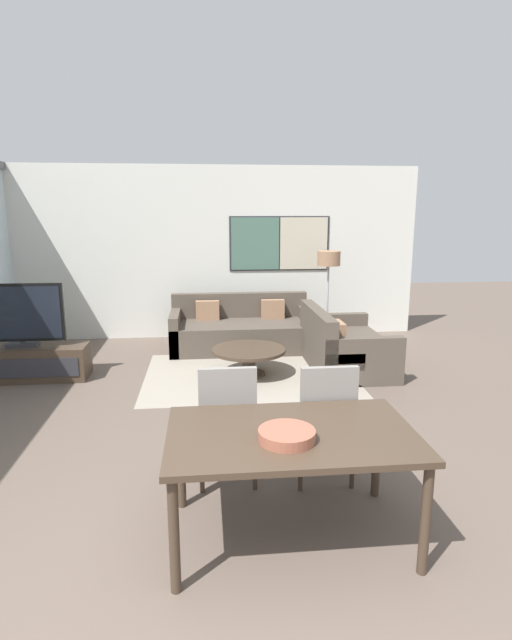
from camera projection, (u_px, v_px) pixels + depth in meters
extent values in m
plane|color=brown|center=(212.00, 635.00, 2.49)|extent=(24.00, 24.00, 0.00)
cube|color=silver|center=(204.00, 253.00, 8.19)|extent=(7.09, 0.06, 2.80)
cube|color=#2D2D33|center=(280.00, 244.00, 8.24)|extent=(1.66, 0.01, 0.89)
cube|color=#4C7060|center=(255.00, 244.00, 8.20)|extent=(0.79, 0.02, 0.85)
cube|color=beige|center=(304.00, 243.00, 8.28)|extent=(0.79, 0.02, 0.85)
cube|color=gray|center=(249.00, 375.00, 6.45)|extent=(2.65, 2.05, 0.01)
cube|color=#423326|center=(25.00, 363.00, 6.26)|extent=(1.55, 0.47, 0.42)
cube|color=#2D2D33|center=(18.00, 369.00, 6.02)|extent=(1.42, 0.01, 0.23)
cube|color=#2D2D33|center=(23.00, 344.00, 6.20)|extent=(0.36, 0.20, 0.05)
cube|color=#2D2D33|center=(22.00, 339.00, 6.19)|extent=(0.06, 0.03, 0.08)
cube|color=black|center=(19.00, 313.00, 6.12)|extent=(1.06, 0.04, 0.72)
cube|color=black|center=(19.00, 313.00, 6.10)|extent=(0.99, 0.01, 0.65)
cube|color=#51473D|center=(242.00, 336.00, 7.62)|extent=(2.14, 0.99, 0.42)
cube|color=#51473D|center=(240.00, 318.00, 7.98)|extent=(2.14, 0.16, 0.81)
cube|color=#51473D|center=(175.00, 332.00, 7.51)|extent=(0.14, 0.99, 0.60)
cube|color=#51473D|center=(306.00, 328.00, 7.70)|extent=(0.14, 0.99, 0.60)
cube|color=#9E7556|center=(208.00, 310.00, 7.72)|extent=(0.36, 0.12, 0.30)
cube|color=#9E7556|center=(273.00, 309.00, 7.82)|extent=(0.36, 0.12, 0.30)
cube|color=#51473D|center=(347.00, 353.00, 6.71)|extent=(0.99, 1.57, 0.42)
cube|color=#51473D|center=(317.00, 339.00, 6.63)|extent=(0.16, 1.57, 0.81)
cube|color=#51473D|center=(364.00, 362.00, 6.00)|extent=(0.99, 0.14, 0.60)
cube|color=#51473D|center=(334.00, 333.00, 7.39)|extent=(0.99, 0.14, 0.60)
cube|color=#9E7556|center=(338.00, 333.00, 6.27)|extent=(0.12, 0.36, 0.30)
cylinder|color=#423326|center=(249.00, 374.00, 6.45)|extent=(0.43, 0.43, 0.03)
cylinder|color=#423326|center=(249.00, 363.00, 6.42)|extent=(0.17, 0.17, 0.31)
cylinder|color=#423326|center=(249.00, 350.00, 6.38)|extent=(0.94, 0.94, 0.04)
cube|color=#423326|center=(291.00, 434.00, 3.10)|extent=(1.54, 0.95, 0.04)
cylinder|color=#423326|center=(174.00, 536.00, 2.71)|extent=(0.06, 0.06, 0.70)
cylinder|color=#423326|center=(426.00, 520.00, 2.85)|extent=(0.06, 0.06, 0.70)
cylinder|color=#423326|center=(181.00, 462.00, 3.51)|extent=(0.06, 0.06, 0.70)
cylinder|color=#423326|center=(377.00, 452.00, 3.65)|extent=(0.06, 0.06, 0.70)
cube|color=gray|center=(227.00, 427.00, 3.88)|extent=(0.46, 0.46, 0.06)
cube|color=gray|center=(228.00, 402.00, 3.62)|extent=(0.42, 0.05, 0.51)
cylinder|color=#423326|center=(202.00, 468.00, 3.72)|extent=(0.04, 0.04, 0.40)
cylinder|color=#423326|center=(255.00, 465.00, 3.76)|extent=(0.04, 0.04, 0.40)
cylinder|color=#423326|center=(202.00, 443.00, 4.11)|extent=(0.04, 0.04, 0.40)
cylinder|color=#423326|center=(250.00, 441.00, 4.15)|extent=(0.04, 0.04, 0.40)
cube|color=gray|center=(321.00, 425.00, 3.91)|extent=(0.46, 0.46, 0.06)
cube|color=gray|center=(329.00, 400.00, 3.65)|extent=(0.42, 0.05, 0.51)
cylinder|color=#423326|center=(301.00, 466.00, 3.74)|extent=(0.04, 0.04, 0.40)
cylinder|color=#423326|center=(352.00, 463.00, 3.78)|extent=(0.04, 0.04, 0.40)
cylinder|color=#423326|center=(291.00, 442.00, 4.13)|extent=(0.04, 0.04, 0.40)
cylinder|color=#423326|center=(339.00, 440.00, 4.17)|extent=(0.04, 0.04, 0.40)
cylinder|color=#995642|center=(287.00, 435.00, 2.97)|extent=(0.34, 0.34, 0.07)
torus|color=#995642|center=(287.00, 431.00, 2.96)|extent=(0.34, 0.34, 0.02)
cylinder|color=#2D2D33|center=(326.00, 345.00, 7.87)|extent=(0.28, 0.28, 0.02)
cylinder|color=#B7B7BC|center=(327.00, 305.00, 7.74)|extent=(0.03, 0.03, 1.24)
cylinder|color=#9E7556|center=(329.00, 258.00, 7.58)|extent=(0.35, 0.35, 0.22)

